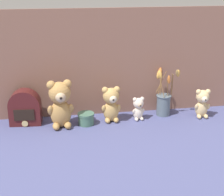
# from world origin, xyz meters

# --- Properties ---
(ground_plane) EXTENTS (4.00, 4.00, 0.00)m
(ground_plane) POSITION_xyz_m (0.00, 0.00, 0.00)
(ground_plane) COLOR #4C5184
(backdrop_wall) EXTENTS (1.68, 0.02, 0.70)m
(backdrop_wall) POSITION_xyz_m (0.00, 0.17, 0.35)
(backdrop_wall) COLOR #845B4C
(backdrop_wall) RESTS_ON ground
(teddy_bear_large) EXTENTS (0.16, 0.15, 0.30)m
(teddy_bear_large) POSITION_xyz_m (-0.32, -0.01, 0.16)
(teddy_bear_large) COLOR tan
(teddy_bear_large) RESTS_ON ground
(teddy_bear_medium) EXTENTS (0.12, 0.12, 0.23)m
(teddy_bear_medium) POSITION_xyz_m (-0.01, 0.02, 0.12)
(teddy_bear_medium) COLOR tan
(teddy_bear_medium) RESTS_ON ground
(teddy_bear_small) EXTENTS (0.10, 0.10, 0.19)m
(teddy_bear_small) POSITION_xyz_m (0.60, -0.01, 0.10)
(teddy_bear_small) COLOR #DBBC84
(teddy_bear_small) RESTS_ON ground
(teddy_bear_tiny) EXTENTS (0.08, 0.08, 0.15)m
(teddy_bear_tiny) POSITION_xyz_m (0.17, 0.02, 0.08)
(teddy_bear_tiny) COLOR beige
(teddy_bear_tiny) RESTS_ON ground
(flower_vase) EXTENTS (0.16, 0.16, 0.33)m
(flower_vase) POSITION_xyz_m (0.36, 0.07, 0.10)
(flower_vase) COLOR slate
(flower_vase) RESTS_ON ground
(vintage_radio) EXTENTS (0.20, 0.11, 0.23)m
(vintage_radio) POSITION_xyz_m (-0.54, 0.07, 0.10)
(vintage_radio) COLOR #4C1919
(vintage_radio) RESTS_ON ground
(decorative_tin_tall) EXTENTS (0.10, 0.10, 0.08)m
(decorative_tin_tall) POSITION_xyz_m (-0.17, 0.00, 0.04)
(decorative_tin_tall) COLOR #47705B
(decorative_tin_tall) RESTS_ON ground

